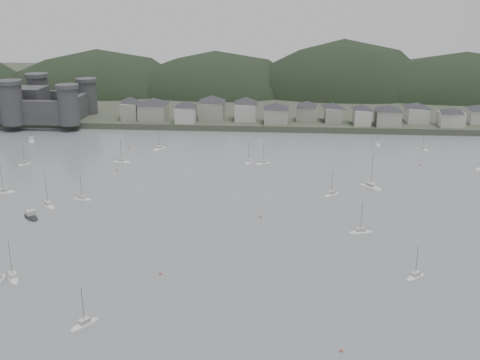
{
  "coord_description": "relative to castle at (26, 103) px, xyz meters",
  "views": [
    {
      "loc": [
        14.72,
        -107.99,
        65.76
      ],
      "look_at": [
        0.0,
        75.0,
        6.0
      ],
      "focal_mm": 43.32,
      "sensor_mm": 36.0,
      "label": 1
    }
  ],
  "objects": [
    {
      "name": "ground",
      "position": [
        120.0,
        -179.8,
        -10.96
      ],
      "size": [
        900.0,
        900.0,
        0.0
      ],
      "primitive_type": "plane",
      "color": "slate",
      "rests_on": "ground"
    },
    {
      "name": "mooring_buoys",
      "position": [
        106.27,
        -115.66,
        -10.81
      ],
      "size": [
        149.03,
        145.84,
        0.7
      ],
      "color": "#AD5A39",
      "rests_on": "ground"
    },
    {
      "name": "waterfront_town",
      "position": [
        170.59,
        3.54,
        -2.3
      ],
      "size": [
        451.48,
        28.46,
        12.92
      ],
      "color": "gray",
      "rests_on": "far_shore_land"
    },
    {
      "name": "moored_fleet",
      "position": [
        106.8,
        -103.39,
        -10.79
      ],
      "size": [
        248.71,
        177.13,
        12.98
      ],
      "color": "silver",
      "rests_on": "ground"
    },
    {
      "name": "sailboat_lead",
      "position": [
        94.15,
        -185.95,
        -10.78
      ],
      "size": [
        5.84,
        6.98,
        9.55
      ],
      "rotation": [
        0.0,
        0.0,
        5.67
      ],
      "color": "silver",
      "rests_on": "ground"
    },
    {
      "name": "castle",
      "position": [
        0.0,
        0.0,
        0.0
      ],
      "size": [
        66.0,
        43.0,
        20.0
      ],
      "color": "#38383B",
      "rests_on": "far_shore_land"
    },
    {
      "name": "far_shore_land",
      "position": [
        120.0,
        115.2,
        -9.46
      ],
      "size": [
        900.0,
        250.0,
        3.0
      ],
      "primitive_type": "cube",
      "color": "#383D2D",
      "rests_on": "ground"
    },
    {
      "name": "motor_launch_far",
      "position": [
        57.58,
        -128.57,
        -10.68
      ],
      "size": [
        8.12,
        8.45,
        4.05
      ],
      "rotation": [
        0.0,
        0.0,
        3.89
      ],
      "color": "black",
      "rests_on": "ground"
    },
    {
      "name": "forested_ridge",
      "position": [
        124.83,
        89.6,
        -22.25
      ],
      "size": [
        851.55,
        103.94,
        102.57
      ],
      "color": "black",
      "rests_on": "ground"
    }
  ]
}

